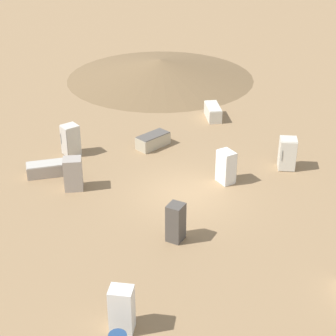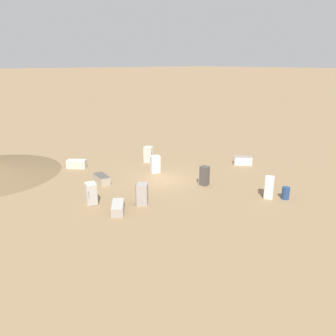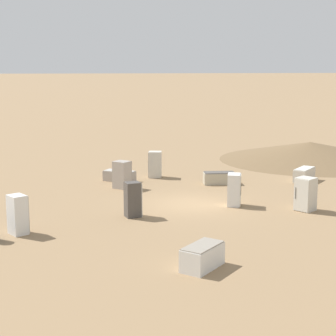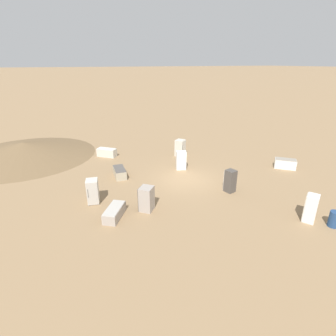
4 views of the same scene
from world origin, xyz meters
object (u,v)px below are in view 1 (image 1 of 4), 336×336
discarded_fridge_2 (213,112)px  discarded_fridge_9 (176,222)px  discarded_fridge_3 (71,140)px  discarded_fridge_6 (73,174)px  discarded_fridge_8 (47,169)px  discarded_fridge_0 (287,154)px  discarded_fridge_5 (226,167)px  discarded_fridge_1 (122,309)px  discarded_fridge_4 (153,141)px

discarded_fridge_2 → discarded_fridge_9: 12.08m
discarded_fridge_3 → discarded_fridge_6: 3.47m
discarded_fridge_3 → discarded_fridge_8: 2.36m
discarded_fridge_2 → discarded_fridge_3: (2.64, 8.24, 0.39)m
discarded_fridge_0 → discarded_fridge_2: 6.79m
discarded_fridge_9 → discarded_fridge_3: bearing=152.8°
discarded_fridge_3 → discarded_fridge_9: 8.90m
discarded_fridge_0 → discarded_fridge_9: (0.28, 7.85, 0.01)m
discarded_fridge_5 → discarded_fridge_9: (-1.14, 4.92, 0.01)m
discarded_fridge_9 → discarded_fridge_6: bearing=166.8°
discarded_fridge_1 → discarded_fridge_5: discarded_fridge_1 is taller
discarded_fridge_3 → discarded_fridge_8: size_ratio=0.81×
discarded_fridge_0 → discarded_fridge_4: size_ratio=0.84×
discarded_fridge_2 → discarded_fridge_3: discarded_fridge_3 is taller
discarded_fridge_0 → discarded_fridge_1: bearing=61.9°
discarded_fridge_3 → discarded_fridge_6: bearing=153.6°
discarded_fridge_8 → discarded_fridge_4: bearing=-73.1°
discarded_fridge_2 → discarded_fridge_4: discarded_fridge_2 is taller
discarded_fridge_5 → discarded_fridge_0: bearing=82.7°
discarded_fridge_3 → discarded_fridge_4: 4.14m
discarded_fridge_2 → discarded_fridge_8: discarded_fridge_2 is taller
discarded_fridge_4 → discarded_fridge_9: 8.23m
discarded_fridge_0 → discarded_fridge_3: discarded_fridge_3 is taller
discarded_fridge_5 → discarded_fridge_8: discarded_fridge_5 is taller
discarded_fridge_6 → discarded_fridge_5: bearing=-1.7°
discarded_fridge_0 → discarded_fridge_2: size_ratio=0.86×
discarded_fridge_0 → discarded_fridge_8: size_ratio=0.80×
discarded_fridge_0 → discarded_fridge_1: (-1.50, 12.57, 0.02)m
discarded_fridge_1 → discarded_fridge_8: 10.76m
discarded_fridge_0 → discarded_fridge_5: bearing=29.2°
discarded_fridge_1 → discarded_fridge_3: (10.39, -6.99, -0.01)m
discarded_fridge_6 → discarded_fridge_0: bearing=4.4°
discarded_fridge_1 → discarded_fridge_2: size_ratio=0.88×
discarded_fridge_0 → discarded_fridge_6: discarded_fridge_0 is taller
discarded_fridge_0 → discarded_fridge_8: (8.11, 7.76, -0.46)m
discarded_fridge_6 → discarded_fridge_3: bearing=93.7°
discarded_fridge_4 → discarded_fridge_8: discarded_fridge_4 is taller
discarded_fridge_5 → discarded_fridge_1: bearing=-54.4°
discarded_fridge_0 → discarded_fridge_9: size_ratio=0.99×
discarded_fridge_5 → discarded_fridge_2: bearing=149.4°
discarded_fridge_1 → discarded_fridge_6: discarded_fridge_1 is taller
discarded_fridge_4 → discarded_fridge_6: (-0.17, 5.45, 0.40)m
discarded_fridge_3 → discarded_fridge_5: 7.91m
discarded_fridge_0 → discarded_fridge_2: (6.24, -2.65, -0.38)m
discarded_fridge_2 → discarded_fridge_5: size_ratio=1.16×
discarded_fridge_1 → discarded_fridge_2: (7.74, -15.22, -0.40)m
discarded_fridge_6 → discarded_fridge_9: (-5.91, 0.07, 0.03)m
discarded_fridge_2 → discarded_fridge_5: (-4.82, 5.59, 0.38)m
discarded_fridge_8 → discarded_fridge_2: bearing=-65.4°
discarded_fridge_0 → discarded_fridge_8: bearing=8.8°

